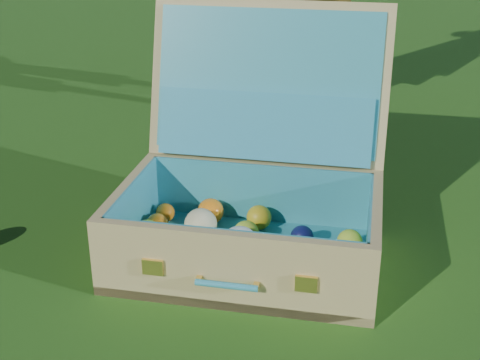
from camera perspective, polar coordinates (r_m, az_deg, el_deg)
name	(u,v)px	position (r m, az deg, el deg)	size (l,w,h in m)	color
ground	(202,230)	(1.77, -3.25, -4.28)	(60.00, 60.00, 0.00)	#215114
suitcase	(253,187)	(1.62, 1.13, -0.58)	(0.78, 0.76, 0.57)	tan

